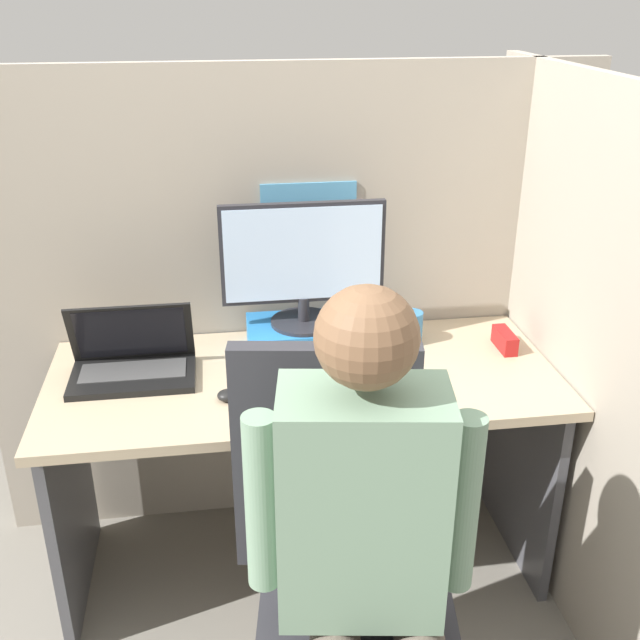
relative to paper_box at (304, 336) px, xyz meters
name	(u,v)px	position (x,y,z in m)	size (l,w,h in m)	color
ground_plane	(319,640)	(-0.02, -0.50, -0.77)	(12.00, 12.00, 0.00)	slate
cubicle_panel_back	(291,307)	(-0.02, 0.18, 0.02)	(2.02, 0.05, 1.59)	gray
cubicle_panel_right	(564,347)	(0.76, -0.24, 0.02)	(0.04, 1.28, 1.59)	gray
desk	(304,424)	(-0.02, -0.17, -0.22)	(1.52, 0.65, 0.73)	tan
paper_box	(304,336)	(0.00, 0.00, 0.00)	(0.35, 0.22, 0.09)	#236BAD
monitor	(303,262)	(0.00, 0.00, 0.25)	(0.50, 0.21, 0.39)	#232328
laptop	(133,363)	(-0.52, -0.11, 0.00)	(0.36, 0.22, 0.22)	black
mouse	(228,395)	(-0.25, -0.29, -0.03)	(0.06, 0.05, 0.03)	black
stapler	(505,340)	(0.63, -0.09, -0.01)	(0.04, 0.13, 0.06)	#A31919
carrot_toy	(289,400)	(-0.08, -0.35, -0.03)	(0.04, 0.12, 0.04)	orange
office_chair	(343,577)	(-0.01, -0.80, -0.24)	(0.54, 0.59, 1.06)	#2D2D33
person	(371,550)	(0.01, -0.97, -0.02)	(0.48, 0.47, 1.30)	brown
coffee_mug	(411,328)	(0.35, -0.01, 0.01)	(0.07, 0.07, 0.11)	teal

